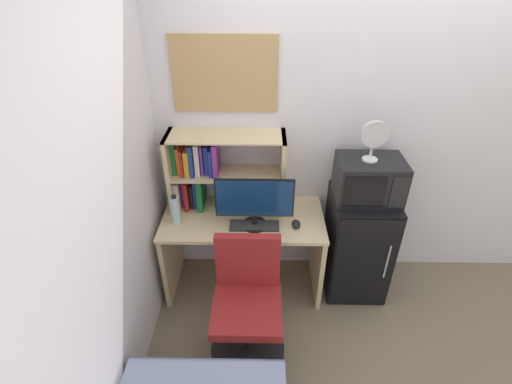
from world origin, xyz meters
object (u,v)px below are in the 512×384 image
(mini_fridge, at_px, (357,243))
(wall_corkboard, at_px, (225,74))
(hutch_bookshelf, at_px, (208,169))
(keyboard, at_px, (254,226))
(monitor, at_px, (255,201))
(microwave, at_px, (369,179))
(computer_mouse, at_px, (296,224))
(water_bottle, at_px, (176,210))
(desk_fan, at_px, (374,138))
(desk_chair, at_px, (247,308))

(mini_fridge, distance_m, wall_corkboard, 1.68)
(hutch_bookshelf, relative_size, mini_fridge, 0.99)
(keyboard, xyz_separation_m, wall_corkboard, (-0.21, 0.41, 1.00))
(monitor, bearing_deg, keyboard, -94.01)
(keyboard, bearing_deg, hutch_bookshelf, 140.95)
(hutch_bookshelf, distance_m, microwave, 1.20)
(computer_mouse, relative_size, water_bottle, 0.43)
(desk_fan, height_order, desk_chair, desk_fan)
(monitor, xyz_separation_m, desk_fan, (0.81, 0.13, 0.44))
(water_bottle, relative_size, desk_fan, 0.82)
(microwave, xyz_separation_m, desk_chair, (-0.87, -0.64, -0.66))
(monitor, bearing_deg, wall_corkboard, 118.70)
(water_bottle, distance_m, wall_corkboard, 1.04)
(computer_mouse, height_order, water_bottle, water_bottle)
(computer_mouse, distance_m, wall_corkboard, 1.19)
(monitor, distance_m, desk_chair, 0.75)
(desk_chair, bearing_deg, wall_corkboard, 101.25)
(monitor, distance_m, desk_fan, 0.94)
(monitor, relative_size, microwave, 1.20)
(computer_mouse, bearing_deg, desk_fan, 14.92)
(desk_fan, bearing_deg, keyboard, -169.58)
(microwave, distance_m, desk_fan, 0.33)
(water_bottle, distance_m, mini_fridge, 1.48)
(keyboard, height_order, microwave, microwave)
(mini_fridge, distance_m, microwave, 0.60)
(keyboard, xyz_separation_m, microwave, (0.83, 0.16, 0.32))
(monitor, xyz_separation_m, wall_corkboard, (-0.22, 0.39, 0.79))
(microwave, relative_size, wall_corkboard, 0.64)
(hutch_bookshelf, distance_m, water_bottle, 0.40)
(wall_corkboard, bearing_deg, mini_fridge, -13.90)
(water_bottle, height_order, wall_corkboard, wall_corkboard)
(desk_fan, relative_size, desk_chair, 0.33)
(microwave, bearing_deg, hutch_bookshelf, 173.50)
(hutch_bookshelf, xyz_separation_m, desk_fan, (1.18, -0.14, 0.33))
(water_bottle, height_order, desk_chair, water_bottle)
(monitor, xyz_separation_m, desk_chair, (-0.04, -0.50, -0.56))
(mini_fridge, bearing_deg, keyboard, -169.60)
(hutch_bookshelf, relative_size, wall_corkboard, 1.19)
(microwave, distance_m, desk_chair, 1.26)
(desk_fan, bearing_deg, water_bottle, -175.65)
(monitor, distance_m, mini_fridge, 0.98)
(monitor, xyz_separation_m, water_bottle, (-0.59, 0.03, -0.11))
(keyboard, distance_m, mini_fridge, 0.89)
(monitor, xyz_separation_m, keyboard, (-0.00, -0.02, -0.21))
(water_bottle, bearing_deg, keyboard, -4.22)
(desk_fan, distance_m, desk_chair, 1.46)
(hutch_bookshelf, bearing_deg, keyboard, -39.05)
(computer_mouse, relative_size, desk_chair, 0.12)
(monitor, relative_size, desk_chair, 0.63)
(monitor, height_order, mini_fridge, monitor)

